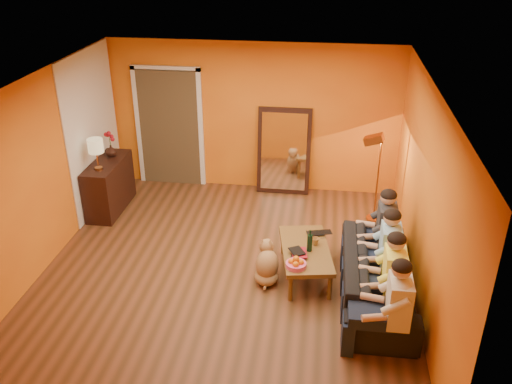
# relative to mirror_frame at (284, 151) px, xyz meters

# --- Properties ---
(room_shell) EXTENTS (5.00, 5.50, 2.60)m
(room_shell) POSITION_rel_mirror_frame_xyz_m (-0.55, -2.26, 0.54)
(room_shell) COLOR brown
(room_shell) RESTS_ON ground
(white_accent) EXTENTS (0.02, 1.90, 2.58)m
(white_accent) POSITION_rel_mirror_frame_xyz_m (-3.04, -0.88, 0.54)
(white_accent) COLOR white
(white_accent) RESTS_ON wall_left
(doorway_recess) EXTENTS (1.06, 0.30, 2.10)m
(doorway_recess) POSITION_rel_mirror_frame_xyz_m (-2.05, 0.20, 0.29)
(doorway_recess) COLOR #3F2D19
(doorway_recess) RESTS_ON floor
(door_jamb_left) EXTENTS (0.08, 0.06, 2.20)m
(door_jamb_left) POSITION_rel_mirror_frame_xyz_m (-2.62, 0.08, 0.29)
(door_jamb_left) COLOR white
(door_jamb_left) RESTS_ON wall_back
(door_jamb_right) EXTENTS (0.08, 0.06, 2.20)m
(door_jamb_right) POSITION_rel_mirror_frame_xyz_m (-1.48, 0.08, 0.29)
(door_jamb_right) COLOR white
(door_jamb_right) RESTS_ON wall_back
(door_header) EXTENTS (1.22, 0.06, 0.08)m
(door_header) POSITION_rel_mirror_frame_xyz_m (-2.05, 0.08, 1.36)
(door_header) COLOR white
(door_header) RESTS_ON wall_back
(mirror_frame) EXTENTS (0.92, 0.27, 1.51)m
(mirror_frame) POSITION_rel_mirror_frame_xyz_m (0.00, 0.00, 0.00)
(mirror_frame) COLOR black
(mirror_frame) RESTS_ON floor
(mirror_glass) EXTENTS (0.78, 0.21, 1.35)m
(mirror_glass) POSITION_rel_mirror_frame_xyz_m (0.00, -0.04, 0.00)
(mirror_glass) COLOR white
(mirror_glass) RESTS_ON mirror_frame
(sideboard) EXTENTS (0.44, 1.18, 0.85)m
(sideboard) POSITION_rel_mirror_frame_xyz_m (-2.79, -1.08, -0.34)
(sideboard) COLOR black
(sideboard) RESTS_ON floor
(table_lamp) EXTENTS (0.24, 0.24, 0.51)m
(table_lamp) POSITION_rel_mirror_frame_xyz_m (-2.79, -1.38, 0.34)
(table_lamp) COLOR beige
(table_lamp) RESTS_ON sideboard
(sofa) EXTENTS (2.19, 0.86, 0.64)m
(sofa) POSITION_rel_mirror_frame_xyz_m (1.45, -2.93, -0.44)
(sofa) COLOR black
(sofa) RESTS_ON floor
(coffee_table) EXTENTS (0.82, 1.31, 0.42)m
(coffee_table) POSITION_rel_mirror_frame_xyz_m (0.53, -2.56, -0.55)
(coffee_table) COLOR brown
(coffee_table) RESTS_ON floor
(floor_lamp) EXTENTS (0.34, 0.30, 1.44)m
(floor_lamp) POSITION_rel_mirror_frame_xyz_m (1.55, -0.87, -0.04)
(floor_lamp) COLOR #BD7437
(floor_lamp) RESTS_ON floor
(dog) EXTENTS (0.35, 0.52, 0.59)m
(dog) POSITION_rel_mirror_frame_xyz_m (0.04, -2.77, -0.46)
(dog) COLOR #A97D4C
(dog) RESTS_ON floor
(person_far_left) EXTENTS (0.70, 0.44, 1.22)m
(person_far_left) POSITION_rel_mirror_frame_xyz_m (1.58, -3.93, -0.15)
(person_far_left) COLOR beige
(person_far_left) RESTS_ON sofa
(person_mid_left) EXTENTS (0.70, 0.44, 1.22)m
(person_mid_left) POSITION_rel_mirror_frame_xyz_m (1.58, -3.38, -0.15)
(person_mid_left) COLOR #FAFA53
(person_mid_left) RESTS_ON sofa
(person_mid_right) EXTENTS (0.70, 0.44, 1.22)m
(person_mid_right) POSITION_rel_mirror_frame_xyz_m (1.58, -2.83, -0.15)
(person_mid_right) COLOR #8FBFDD
(person_mid_right) RESTS_ON sofa
(person_far_right) EXTENTS (0.70, 0.44, 1.22)m
(person_far_right) POSITION_rel_mirror_frame_xyz_m (1.58, -2.28, -0.15)
(person_far_right) COLOR #2D2D31
(person_far_right) RESTS_ON sofa
(fruit_bowl) EXTENTS (0.26, 0.26, 0.16)m
(fruit_bowl) POSITION_rel_mirror_frame_xyz_m (0.43, -3.01, -0.26)
(fruit_bowl) COLOR #EF548A
(fruit_bowl) RESTS_ON coffee_table
(wine_bottle) EXTENTS (0.07, 0.07, 0.31)m
(wine_bottle) POSITION_rel_mirror_frame_xyz_m (0.58, -2.61, -0.18)
(wine_bottle) COLOR black
(wine_bottle) RESTS_ON coffee_table
(tumbler) EXTENTS (0.11, 0.11, 0.10)m
(tumbler) POSITION_rel_mirror_frame_xyz_m (0.65, -2.44, -0.29)
(tumbler) COLOR #B27F3F
(tumbler) RESTS_ON coffee_table
(laptop) EXTENTS (0.40, 0.31, 0.03)m
(laptop) POSITION_rel_mirror_frame_xyz_m (0.71, -2.21, -0.33)
(laptop) COLOR black
(laptop) RESTS_ON coffee_table
(book_lower) EXTENTS (0.19, 0.25, 0.02)m
(book_lower) POSITION_rel_mirror_frame_xyz_m (0.35, -2.76, -0.33)
(book_lower) COLOR black
(book_lower) RESTS_ON coffee_table
(book_mid) EXTENTS (0.23, 0.29, 0.02)m
(book_mid) POSITION_rel_mirror_frame_xyz_m (0.36, -2.75, -0.31)
(book_mid) COLOR maroon
(book_mid) RESTS_ON book_lower
(book_upper) EXTENTS (0.25, 0.27, 0.02)m
(book_upper) POSITION_rel_mirror_frame_xyz_m (0.35, -2.77, -0.29)
(book_upper) COLOR black
(book_upper) RESTS_ON book_mid
(vase) EXTENTS (0.19, 0.19, 0.19)m
(vase) POSITION_rel_mirror_frame_xyz_m (-2.79, -0.83, 0.19)
(vase) COLOR black
(vase) RESTS_ON sideboard
(flowers) EXTENTS (0.17, 0.17, 0.45)m
(flowers) POSITION_rel_mirror_frame_xyz_m (-2.79, -0.83, 0.43)
(flowers) COLOR maroon
(flowers) RESTS_ON vase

